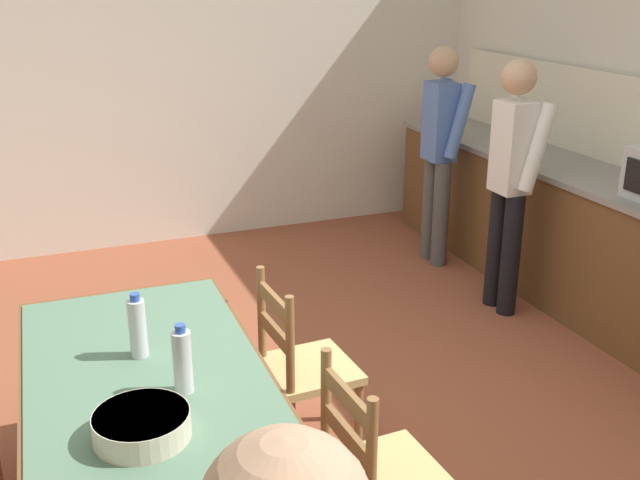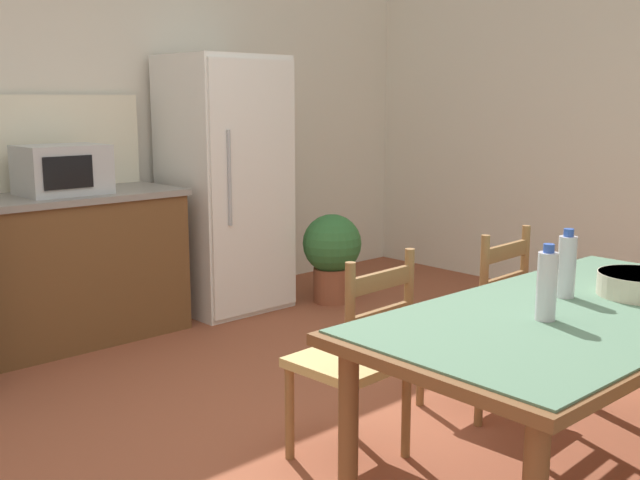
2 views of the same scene
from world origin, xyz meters
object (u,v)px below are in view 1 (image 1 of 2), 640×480
bottle_off_centre (182,361)px  chair_side_far_left (303,368)px  chair_side_far_right (379,476)px  person_at_counter (511,175)px  person_at_sink (440,145)px  bottle_near_centre (138,327)px  dining_table (151,403)px  serving_bowl (142,424)px

bottle_off_centre → chair_side_far_left: bearing=128.0°
chair_side_far_right → person_at_counter: size_ratio=0.54×
chair_side_far_left → person_at_counter: 2.14m
person_at_sink → bottle_near_centre: bearing=-140.7°
dining_table → bottle_near_centre: 0.31m
person_at_counter → person_at_sink: bearing=88.8°
dining_table → bottle_near_centre: bottle_near_centre is taller
bottle_near_centre → chair_side_far_right: (0.67, 0.74, -0.43)m
bottle_off_centre → person_at_sink: size_ratio=0.16×
person_at_sink → person_at_counter: (0.94, -0.02, 0.01)m
bottle_off_centre → serving_bowl: size_ratio=0.84×
chair_side_far_right → person_at_counter: (-1.86, 1.84, 0.50)m
dining_table → bottle_near_centre: bearing=179.0°
bottle_near_centre → bottle_off_centre: bearing=18.3°
dining_table → bottle_near_centre: (-0.24, 0.00, 0.20)m
bottle_near_centre → serving_bowl: bearing=-7.9°
serving_bowl → person_at_sink: person_at_sink is taller
bottle_off_centre → person_at_sink: person_at_sink is taller
chair_side_far_left → person_at_sink: 2.73m
bottle_near_centre → person_at_sink: (-2.13, 2.60, 0.06)m
bottle_off_centre → serving_bowl: (0.23, -0.19, -0.07)m
dining_table → serving_bowl: 0.36m
dining_table → serving_bowl: serving_bowl is taller
dining_table → serving_bowl: bearing=-12.8°
serving_bowl → person_at_sink: (-2.69, 2.67, 0.14)m
serving_bowl → chair_side_far_left: 1.17m
serving_bowl → chair_side_far_right: chair_side_far_right is taller
dining_table → chair_side_far_left: bearing=118.3°
bottle_near_centre → bottle_off_centre: (0.33, 0.11, 0.00)m
serving_bowl → chair_side_far_left: bearing=131.5°
bottle_near_centre → person_at_sink: size_ratio=0.16×
chair_side_far_left → person_at_sink: size_ratio=0.54×
chair_side_far_right → chair_side_far_left: 0.85m
bottle_off_centre → person_at_sink: bearing=134.6°
chair_side_far_left → person_at_sink: (-1.95, 1.84, 0.50)m
person_at_sink → serving_bowl: bearing=-134.8°
dining_table → bottle_off_centre: size_ratio=7.02×
dining_table → person_at_counter: size_ratio=1.13×
bottle_near_centre → person_at_counter: person_at_counter is taller
person_at_sink → dining_table: bearing=-137.8°
bottle_near_centre → dining_table: bearing=-1.0°
serving_bowl → chair_side_far_left: size_ratio=0.35×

